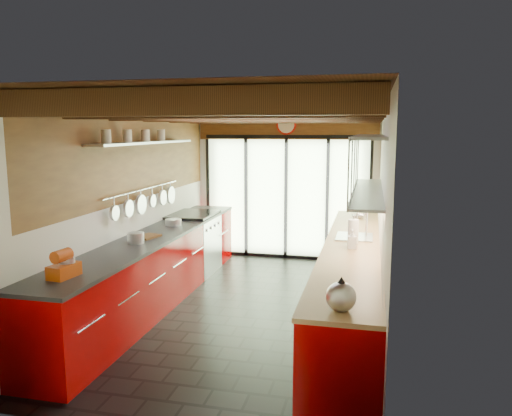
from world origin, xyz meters
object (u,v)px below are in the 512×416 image
at_px(stand_mixer, 64,266).
at_px(bowl, 358,216).
at_px(paper_towel, 353,232).
at_px(soap_bottle, 352,239).
at_px(kettle, 341,295).

distance_m(stand_mixer, bowl, 4.60).
xyz_separation_m(paper_towel, soap_bottle, (0.00, -0.24, -0.04)).
bearing_deg(bowl, stand_mixer, -123.56).
distance_m(paper_towel, soap_bottle, 0.24).
bearing_deg(stand_mixer, bowl, 56.44).
height_order(kettle, soap_bottle, kettle).
bearing_deg(paper_towel, soap_bottle, -90.00).
bearing_deg(stand_mixer, kettle, -6.37).
height_order(kettle, bowl, kettle).
height_order(stand_mixer, soap_bottle, stand_mixer).
bearing_deg(bowl, kettle, -90.00).
relative_size(paper_towel, bowl, 1.75).
bearing_deg(paper_towel, kettle, -90.00).
bearing_deg(kettle, bowl, 90.00).
bearing_deg(kettle, paper_towel, 90.00).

